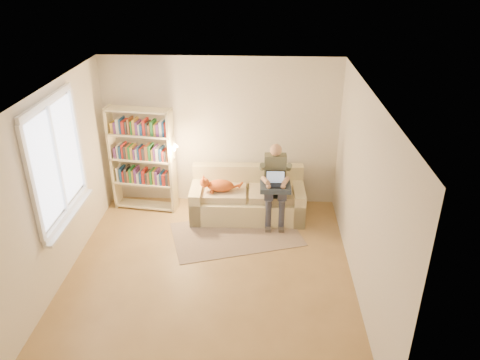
# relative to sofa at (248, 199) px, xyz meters

# --- Properties ---
(floor) EXTENTS (4.50, 4.50, 0.00)m
(floor) POSITION_rel_sofa_xyz_m (-0.48, -1.74, -0.29)
(floor) COLOR olive
(floor) RESTS_ON ground
(ceiling) EXTENTS (4.00, 4.50, 0.02)m
(ceiling) POSITION_rel_sofa_xyz_m (-0.48, -1.74, 2.31)
(ceiling) COLOR white
(ceiling) RESTS_ON wall_back
(wall_left) EXTENTS (0.02, 4.50, 2.60)m
(wall_left) POSITION_rel_sofa_xyz_m (-2.48, -1.74, 1.01)
(wall_left) COLOR silver
(wall_left) RESTS_ON floor
(wall_right) EXTENTS (0.02, 4.50, 2.60)m
(wall_right) POSITION_rel_sofa_xyz_m (1.52, -1.74, 1.01)
(wall_right) COLOR silver
(wall_right) RESTS_ON floor
(wall_back) EXTENTS (4.00, 0.02, 2.60)m
(wall_back) POSITION_rel_sofa_xyz_m (-0.48, 0.51, 1.01)
(wall_back) COLOR silver
(wall_back) RESTS_ON floor
(wall_front) EXTENTS (4.00, 0.02, 2.60)m
(wall_front) POSITION_rel_sofa_xyz_m (-0.48, -3.99, 1.01)
(wall_front) COLOR silver
(wall_front) RESTS_ON floor
(window) EXTENTS (0.12, 1.52, 1.69)m
(window) POSITION_rel_sofa_xyz_m (-2.42, -1.54, 1.08)
(window) COLOR white
(window) RESTS_ON wall_left
(sofa) EXTENTS (1.91, 0.89, 0.81)m
(sofa) POSITION_rel_sofa_xyz_m (0.00, 0.00, 0.00)
(sofa) COLOR beige
(sofa) RESTS_ON floor
(person) EXTENTS (0.37, 0.58, 1.32)m
(person) POSITION_rel_sofa_xyz_m (0.45, -0.14, 0.46)
(person) COLOR #676E59
(person) RESTS_ON sofa
(cat) EXTENTS (0.67, 0.24, 0.25)m
(cat) POSITION_rel_sofa_xyz_m (-0.46, -0.13, 0.33)
(cat) COLOR orange
(cat) RESTS_ON sofa
(blanket) EXTENTS (0.50, 0.41, 0.08)m
(blanket) POSITION_rel_sofa_xyz_m (0.41, -0.26, 0.39)
(blanket) COLOR #263243
(blanket) RESTS_ON person
(laptop) EXTENTS (0.32, 0.27, 0.26)m
(laptop) POSITION_rel_sofa_xyz_m (0.41, -0.25, 0.48)
(laptop) COLOR black
(laptop) RESTS_ON blanket
(bookshelf) EXTENTS (1.21, 0.48, 1.83)m
(bookshelf) POSITION_rel_sofa_xyz_m (-1.78, 0.16, 0.72)
(bookshelf) COLOR beige
(bookshelf) RESTS_ON floor
(rug) EXTENTS (2.25, 1.71, 0.01)m
(rug) POSITION_rel_sofa_xyz_m (-0.16, -0.65, -0.29)
(rug) COLOR gray
(rug) RESTS_ON floor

